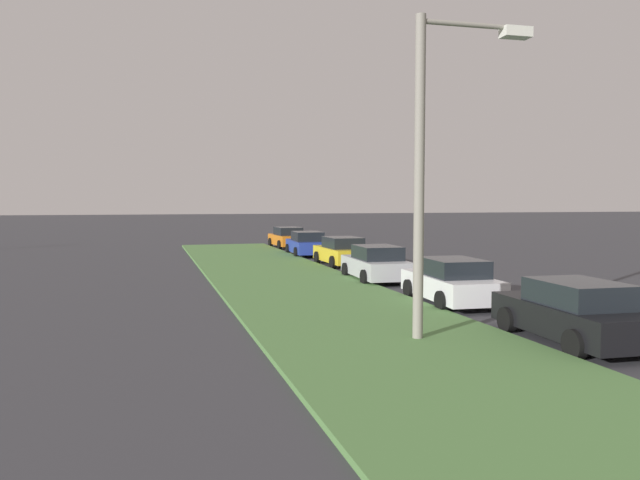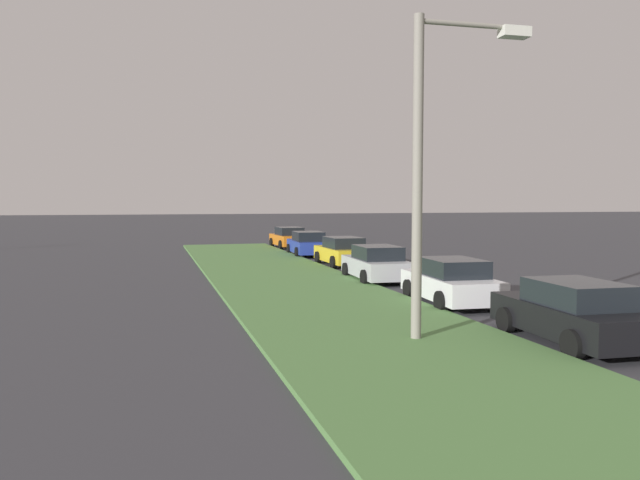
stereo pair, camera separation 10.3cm
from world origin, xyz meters
The scene contains 8 objects.
grass_median centered at (10.00, 8.42, 0.06)m, with size 60.00×6.00×0.12m, color #517F42.
parked_car_black centered at (6.86, 4.32, 0.72)m, with size 4.39×2.19×1.47m.
parked_car_white centered at (12.52, 4.46, 0.72)m, with size 4.40×2.22×1.47m.
parked_car_silver centered at (18.43, 4.75, 0.72)m, with size 4.38×2.17×1.47m.
parked_car_yellow centered at (24.52, 4.26, 0.72)m, with size 4.33×2.07×1.47m.
parked_car_blue centered at (30.38, 4.59, 0.72)m, with size 4.38×2.17×1.47m.
parked_car_orange centered at (36.78, 4.32, 0.72)m, with size 4.36×2.14×1.47m.
streetlight centered at (7.86, 7.44, 4.39)m, with size 0.39×2.87×7.50m.
Camera 2 is at (-4.98, 13.70, 3.30)m, focal length 34.18 mm.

